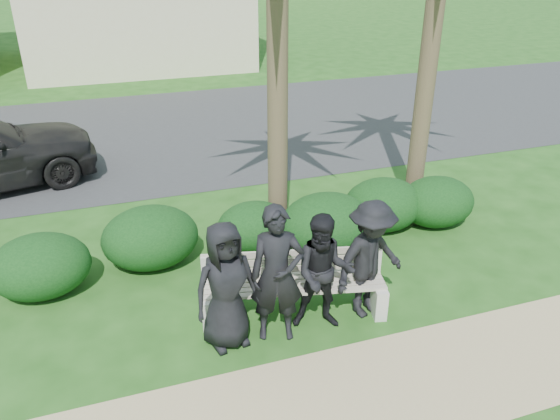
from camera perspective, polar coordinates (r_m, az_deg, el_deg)
The scene contains 14 objects.
ground at distance 7.75m, azimuth 6.53°, elevation -8.71°, with size 160.00×160.00×0.00m, color #1D4B15.
footpath at distance 6.55m, azimuth 13.39°, elevation -17.16°, with size 30.00×1.60×0.01m, color tan.
asphalt_street at distance 14.67m, azimuth -6.72°, elevation 8.60°, with size 160.00×8.00×0.01m, color #2D2D30.
park_bench at distance 7.14m, azimuth 1.38°, elevation -8.30°, with size 2.47×1.05×0.83m.
man_a at distance 6.45m, azimuth -5.68°, elevation -7.92°, with size 0.80×0.52×1.63m, color black.
man_b at distance 6.49m, azimuth -0.31°, elevation -6.77°, with size 0.65×0.42×1.77m, color black.
man_c at distance 6.73m, azimuth 4.61°, elevation -6.60°, with size 0.76×0.59×1.56m, color black.
man_d at distance 7.02m, azimuth 9.40°, elevation -5.15°, with size 1.05×0.60×1.62m, color black.
hedge_a at distance 8.21m, azimuth -23.81°, elevation -5.22°, with size 1.36×1.12×0.89m, color #0E3411.
hedge_b at distance 8.39m, azimuth -13.41°, elevation -2.62°, with size 1.44×1.19×0.94m, color #0E3411.
hedge_c at distance 8.65m, azimuth -2.74°, elevation -1.56°, with size 1.19×0.98×0.77m, color #0E3411.
hedge_d at distance 8.53m, azimuth 4.86°, elevation -1.30°, with size 1.49×1.23×0.97m, color #0E3411.
hedge_e at distance 9.38m, azimuth 10.73°, elevation 0.72°, with size 1.37×1.13×0.89m, color #0E3411.
hedge_f at distance 9.74m, azimuth 16.07°, elevation 0.99°, with size 1.31×1.09×0.86m, color #0E3411.
Camera 1 is at (-2.85, -5.69, 4.44)m, focal length 35.00 mm.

